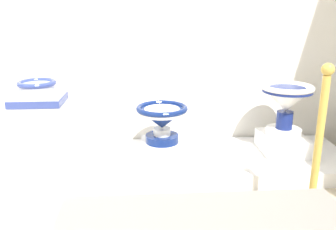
% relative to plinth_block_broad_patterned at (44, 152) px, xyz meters
% --- Properties ---
extents(display_platform, '(2.84, 0.78, 0.11)m').
position_rel_plinth_block_broad_patterned_xyz_m(display_platform, '(0.92, -0.04, -0.10)').
color(display_platform, white).
rests_on(display_platform, ground_plane).
extents(plinth_block_broad_patterned, '(0.34, 0.34, 0.09)m').
position_rel_plinth_block_broad_patterned_xyz_m(plinth_block_broad_patterned, '(0.00, 0.00, 0.00)').
color(plinth_block_broad_patterned, white).
rests_on(plinth_block_broad_patterned, display_platform).
extents(antique_toilet_broad_patterned, '(0.37, 0.31, 0.50)m').
position_rel_plinth_block_broad_patterned_xyz_m(antique_toilet_broad_patterned, '(0.00, 0.00, 0.30)').
color(antique_toilet_broad_patterned, '#ADB7E3').
rests_on(antique_toilet_broad_patterned, plinth_block_broad_patterned).
extents(plinth_block_leftmost, '(0.32, 0.35, 0.11)m').
position_rel_plinth_block_broad_patterned_xyz_m(plinth_block_leftmost, '(0.90, -0.02, 0.01)').
color(plinth_block_leftmost, white).
rests_on(plinth_block_leftmost, display_platform).
extents(antique_toilet_leftmost, '(0.39, 0.39, 0.28)m').
position_rel_plinth_block_broad_patterned_xyz_m(antique_toilet_leftmost, '(0.90, -0.02, 0.25)').
color(antique_toilet_leftmost, navy).
rests_on(antique_toilet_leftmost, plinth_block_leftmost).
extents(plinth_block_tall_cobalt, '(0.33, 0.39, 0.14)m').
position_rel_plinth_block_broad_patterned_xyz_m(plinth_block_tall_cobalt, '(1.85, -0.01, 0.02)').
color(plinth_block_tall_cobalt, white).
rests_on(plinth_block_tall_cobalt, display_platform).
extents(antique_toilet_tall_cobalt, '(0.39, 0.39, 0.40)m').
position_rel_plinth_block_broad_patterned_xyz_m(antique_toilet_tall_cobalt, '(1.85, -0.01, 0.37)').
color(antique_toilet_tall_cobalt, white).
rests_on(antique_toilet_tall_cobalt, plinth_block_tall_cobalt).
extents(stanchion_post_near_right, '(0.25, 0.25, 0.95)m').
position_rel_plinth_block_broad_patterned_xyz_m(stanchion_post_near_right, '(1.66, -0.92, 0.12)').
color(stanchion_post_near_right, gold).
rests_on(stanchion_post_near_right, ground_plane).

